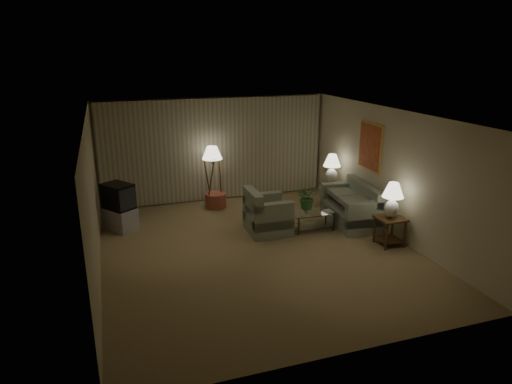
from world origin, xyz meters
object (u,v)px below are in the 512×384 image
at_px(floor_lamp, 213,175).
at_px(vase, 307,210).
at_px(side_table_far, 331,191).
at_px(table_lamp_near, 393,197).
at_px(side_table_near, 390,226).
at_px(table_lamp_far, 332,166).
at_px(crt_tv, 118,196).
at_px(coffee_table, 313,218).
at_px(tv_cabinet, 120,219).
at_px(ottoman, 216,200).
at_px(sofa, 350,208).
at_px(armchair, 268,215).

xyz_separation_m(floor_lamp, vase, (1.57, -2.29, -0.32)).
height_order(side_table_far, table_lamp_near, table_lamp_near).
height_order(side_table_near, table_lamp_far, table_lamp_far).
xyz_separation_m(side_table_near, floor_lamp, (-2.86, 3.54, 0.40)).
height_order(table_lamp_near, crt_tv, table_lamp_near).
height_order(side_table_near, coffee_table, side_table_near).
distance_m(side_table_near, table_lamp_near, 0.62).
distance_m(table_lamp_near, tv_cabinet, 5.88).
relative_size(coffee_table, tv_cabinet, 1.14).
xyz_separation_m(table_lamp_far, ottoman, (-2.82, 0.84, -0.87)).
distance_m(sofa, ottoman, 3.40).
xyz_separation_m(side_table_far, ottoman, (-2.82, 0.84, -0.21)).
bearing_deg(table_lamp_near, tv_cabinet, 153.25).
xyz_separation_m(tv_cabinet, vase, (3.92, -1.37, 0.24)).
height_order(crt_tv, floor_lamp, floor_lamp).
height_order(armchair, table_lamp_far, table_lamp_far).
bearing_deg(ottoman, vase, -54.88).
relative_size(armchair, vase, 6.21).
distance_m(table_lamp_near, crt_tv, 5.83).
bearing_deg(side_table_far, table_lamp_far, -14.04).
height_order(tv_cabinet, floor_lamp, floor_lamp).
height_order(sofa, table_lamp_near, table_lamp_near).
height_order(armchair, tv_cabinet, armchair).
bearing_deg(crt_tv, vase, 35.53).
distance_m(armchair, tv_cabinet, 3.29).
height_order(table_lamp_near, table_lamp_far, table_lamp_far).
distance_m(table_lamp_near, vase, 1.87).
height_order(side_table_far, coffee_table, side_table_far).
xyz_separation_m(sofa, side_table_far, (0.15, 1.25, 0.02)).
relative_size(armchair, ottoman, 1.77).
bearing_deg(coffee_table, table_lamp_far, 49.97).
bearing_deg(floor_lamp, crt_tv, -158.61).
bearing_deg(floor_lamp, side_table_near, -51.09).
height_order(side_table_far, ottoman, side_table_far).
relative_size(coffee_table, crt_tv, 1.25).
bearing_deg(ottoman, tv_cabinet, -161.03).
bearing_deg(sofa, coffee_table, -77.95).
height_order(side_table_near, vase, side_table_near).
height_order(table_lamp_far, vase, table_lamp_far).
bearing_deg(table_lamp_far, floor_lamp, 161.81).
xyz_separation_m(coffee_table, tv_cabinet, (-4.07, 1.37, -0.03)).
bearing_deg(vase, crt_tv, 160.71).
bearing_deg(armchair, coffee_table, -99.63).
height_order(table_lamp_near, vase, table_lamp_near).
bearing_deg(vase, tv_cabinet, 160.71).
relative_size(sofa, ottoman, 3.47).
height_order(armchair, coffee_table, armchair).
bearing_deg(vase, armchair, 167.94).
distance_m(sofa, crt_tv, 5.22).
height_order(floor_lamp, ottoman, floor_lamp).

